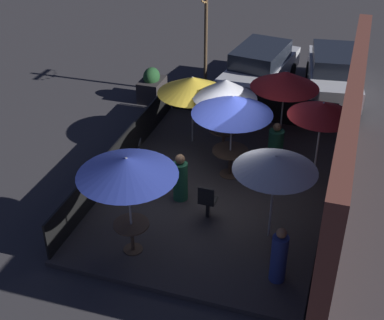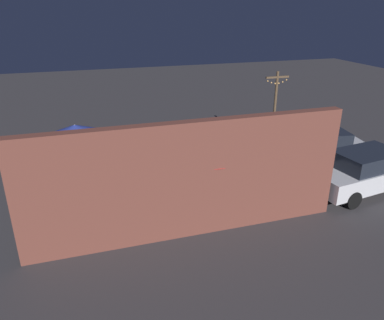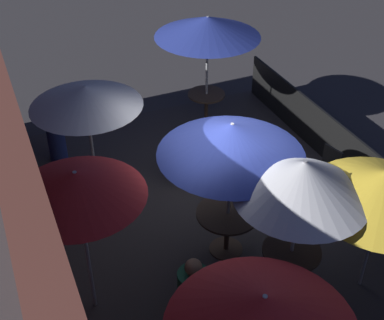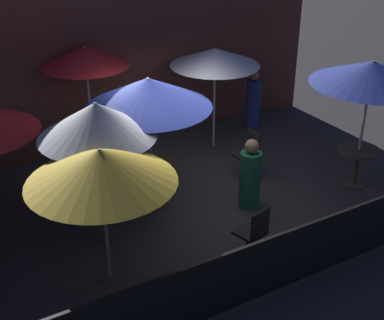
{
  "view_description": "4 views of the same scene",
  "coord_description": "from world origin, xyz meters",
  "views": [
    {
      "loc": [
        11.4,
        2.95,
        8.23
      ],
      "look_at": [
        0.95,
        -0.42,
        1.39
      ],
      "focal_mm": 50.0,
      "sensor_mm": 36.0,
      "label": 1
    },
    {
      "loc": [
        2.88,
        12.49,
        6.59
      ],
      "look_at": [
        -0.94,
        0.29,
        1.24
      ],
      "focal_mm": 35.0,
      "sensor_mm": 36.0,
      "label": 2
    },
    {
      "loc": [
        -6.1,
        3.1,
        6.28
      ],
      "look_at": [
        0.73,
        0.2,
        1.03
      ],
      "focal_mm": 50.0,
      "sensor_mm": 36.0,
      "label": 3
    },
    {
      "loc": [
        -4.07,
        -7.33,
        5.26
      ],
      "look_at": [
        -0.0,
        -0.22,
        1.02
      ],
      "focal_mm": 50.0,
      "sensor_mm": 36.0,
      "label": 4
    }
  ],
  "objects": [
    {
      "name": "dining_table_0",
      "position": [
        3.07,
        -1.13,
        0.71
      ],
      "size": [
        0.79,
        0.79,
        0.75
      ],
      "color": "#4C3828",
      "rests_on": "patio_deck"
    },
    {
      "name": "patio_umbrella_6",
      "position": [
        -0.87,
        2.39,
        2.32
      ],
      "size": [
        1.72,
        1.72,
        2.38
      ],
      "color": "#B2B2B7",
      "rests_on": "patio_deck"
    },
    {
      "name": "fence_front",
      "position": [
        0.0,
        -2.77,
        0.59
      ],
      "size": [
        7.91,
        0.05,
        0.95
      ],
      "color": "black",
      "rests_on": "patio_deck"
    },
    {
      "name": "dining_table_1",
      "position": [
        -1.68,
        -0.31,
        0.73
      ],
      "size": [
        0.84,
        0.84,
        0.78
      ],
      "color": "#4C3828",
      "rests_on": "patio_deck"
    },
    {
      "name": "patron_0",
      "position": [
        -1.7,
        1.21,
        0.64
      ],
      "size": [
        0.5,
        0.5,
        1.2
      ],
      "rotation": [
        0.0,
        0.0,
        0.18
      ],
      "color": "#236642",
      "rests_on": "patio_deck"
    },
    {
      "name": "patio_umbrella_2",
      "position": [
        -0.6,
        0.17,
        2.24
      ],
      "size": [
        2.12,
        2.12,
        2.37
      ],
      "color": "#B2B2B7",
      "rests_on": "patio_deck"
    },
    {
      "name": "patio_chair_1",
      "position": [
        -0.01,
        -2.08,
        0.65
      ],
      "size": [
        0.49,
        0.49,
        0.95
      ],
      "rotation": [
        0.0,
        0.0,
        1.83
      ],
      "color": "black",
      "rests_on": "patio_deck"
    },
    {
      "name": "parked_car_1",
      "position": [
        -7.07,
        2.31,
        0.85
      ],
      "size": [
        4.55,
        2.28,
        1.62
      ],
      "rotation": [
        0.0,
        0.0,
        0.14
      ],
      "color": "silver",
      "rests_on": "ground_plane"
    },
    {
      "name": "ground_plane",
      "position": [
        0.0,
        0.0,
        0.0
      ],
      "size": [
        60.0,
        60.0,
        0.0
      ],
      "primitive_type": "plane",
      "color": "#383538"
    },
    {
      "name": "patio_umbrella_5",
      "position": [
        -2.04,
        -1.36,
        1.97
      ],
      "size": [
        2.05,
        2.05,
        2.1
      ],
      "color": "#B2B2B7",
      "rests_on": "patio_deck"
    },
    {
      "name": "dining_table_2",
      "position": [
        -0.6,
        0.17,
        0.74
      ],
      "size": [
        0.98,
        0.98,
        0.77
      ],
      "color": "#4C3828",
      "rests_on": "patio_deck"
    },
    {
      "name": "light_post",
      "position": [
        -5.55,
        -2.02,
        2.18
      ],
      "size": [
        1.1,
        0.12,
        3.9
      ],
      "color": "brown",
      "rests_on": "ground_plane"
    },
    {
      "name": "patio_chair_0",
      "position": [
        1.45,
        0.13,
        0.64
      ],
      "size": [
        0.41,
        0.41,
        0.95
      ],
      "rotation": [
        0.0,
        0.0,
        3.12
      ],
      "color": "black",
      "rests_on": "patio_deck"
    },
    {
      "name": "parked_car_0",
      "position": [
        -6.71,
        -0.29,
        0.85
      ],
      "size": [
        4.66,
        2.33,
        1.62
      ],
      "rotation": [
        0.0,
        0.0,
        -0.15
      ],
      "color": "silver",
      "rests_on": "ground_plane"
    },
    {
      "name": "patio_umbrella_0",
      "position": [
        3.07,
        -1.13,
        2.35
      ],
      "size": [
        2.13,
        2.13,
        2.44
      ],
      "color": "#B2B2B7",
      "rests_on": "patio_deck"
    },
    {
      "name": "patron_1",
      "position": [
        0.87,
        -0.75,
        0.71
      ],
      "size": [
        0.51,
        0.51,
        1.3
      ],
      "rotation": [
        0.0,
        0.0,
        0.46
      ],
      "color": "#236642",
      "rests_on": "patio_deck"
    },
    {
      "name": "patio_deck",
      "position": [
        0.0,
        0.0,
        0.06
      ],
      "size": [
        8.11,
        5.64,
        0.12
      ],
      "color": "#383333",
      "rests_on": "ground_plane"
    },
    {
      "name": "fence_side_left",
      "position": [
        -4.01,
        0.0,
        0.59
      ],
      "size": [
        0.05,
        5.44,
        0.95
      ],
      "color": "black",
      "rests_on": "patio_deck"
    },
    {
      "name": "planter_box",
      "position": [
        -4.65,
        -3.7,
        0.52
      ],
      "size": [
        1.08,
        0.76,
        1.19
      ],
      "color": "#332D2D",
      "rests_on": "ground_plane"
    },
    {
      "name": "patio_umbrella_1",
      "position": [
        -1.68,
        -0.31,
        2.16
      ],
      "size": [
        1.8,
        1.8,
        2.31
      ],
      "color": "#B2B2B7",
      "rests_on": "patio_deck"
    },
    {
      "name": "building_wall",
      "position": [
        0.0,
        3.05,
        1.81
      ],
      "size": [
        9.71,
        0.36,
        3.61
      ],
      "color": "brown",
      "rests_on": "ground_plane"
    },
    {
      "name": "patron_2",
      "position": [
        2.98,
        2.12,
        0.73
      ],
      "size": [
        0.35,
        0.35,
        1.35
      ],
      "rotation": [
        0.0,
        0.0,
        6.26
      ],
      "color": "navy",
      "rests_on": "patio_deck"
    },
    {
      "name": "patio_umbrella_4",
      "position": [
        -3.21,
        1.11,
        1.99
      ],
      "size": [
        2.03,
        2.03,
        2.12
      ],
      "color": "#B2B2B7",
      "rests_on": "patio_deck"
    },
    {
      "name": "patio_umbrella_3",
      "position": [
        1.64,
        1.69,
        2.12
      ],
      "size": [
        1.87,
        1.87,
        2.18
      ],
      "color": "#B2B2B7",
      "rests_on": "patio_deck"
    }
  ]
}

